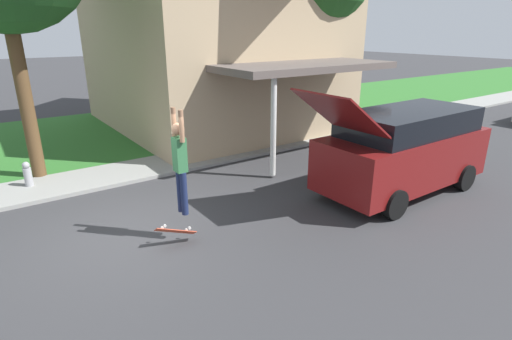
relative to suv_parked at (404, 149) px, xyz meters
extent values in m
plane|color=#333335|center=(-1.77, -6.59, -1.13)|extent=(120.00, 120.00, 0.00)
cube|color=#2D6B28|center=(-9.77, -0.59, -1.09)|extent=(10.00, 80.00, 0.08)
cube|color=gray|center=(-5.37, -0.59, -1.08)|extent=(1.80, 80.00, 0.10)
cube|color=tan|center=(-9.62, -0.07, 2.09)|extent=(9.51, 8.03, 6.27)
cube|color=#5B514C|center=(-3.76, -0.07, 1.75)|extent=(2.60, 5.62, 0.20)
cylinder|color=silver|center=(-2.66, -2.08, 0.30)|extent=(0.16, 0.16, 2.70)
cylinder|color=brown|center=(-6.37, -7.45, 1.31)|extent=(0.36, 0.36, 4.72)
cylinder|color=brown|center=(-6.33, 2.44, 1.30)|extent=(0.36, 0.36, 4.69)
cube|color=maroon|center=(0.00, -0.01, -0.21)|extent=(1.90, 4.65, 1.23)
cube|color=black|center=(0.00, 0.11, 0.69)|extent=(1.75, 3.63, 0.58)
cylinder|color=black|center=(-0.91, 1.43, -0.79)|extent=(0.24, 0.68, 0.68)
cylinder|color=black|center=(0.91, 1.43, -0.79)|extent=(0.24, 0.68, 0.68)
cylinder|color=black|center=(-0.91, -1.45, -0.79)|extent=(0.24, 0.68, 0.68)
cylinder|color=black|center=(0.91, -1.45, -0.79)|extent=(0.24, 0.68, 0.68)
cube|color=maroon|center=(0.00, -2.39, 1.18)|extent=(1.67, 1.36, 0.97)
cylinder|color=#192347|center=(-1.01, -5.62, -0.13)|extent=(0.13, 0.13, 0.86)
cylinder|color=#192347|center=(-0.84, -5.62, -0.13)|extent=(0.13, 0.13, 0.86)
cube|color=#337042|center=(-0.93, -5.62, 0.63)|extent=(0.25, 0.20, 0.66)
sphere|color=#9E7051|center=(-0.93, -5.62, 1.12)|extent=(0.24, 0.24, 0.24)
cylinder|color=#9E7051|center=(-1.09, -5.62, 1.20)|extent=(0.09, 0.09, 0.59)
cylinder|color=#9E7051|center=(-0.77, -5.62, 1.20)|extent=(0.09, 0.09, 0.59)
cube|color=#B73D23|center=(-0.79, -5.87, -0.84)|extent=(0.34, 0.74, 0.36)
cylinder|color=silver|center=(-0.70, -5.62, -0.80)|extent=(0.03, 0.06, 0.06)
cylinder|color=silver|center=(-0.85, -5.62, -0.91)|extent=(0.03, 0.06, 0.06)
cylinder|color=silver|center=(-0.80, -6.07, -0.66)|extent=(0.03, 0.06, 0.06)
cylinder|color=silver|center=(-0.95, -6.07, -0.77)|extent=(0.03, 0.06, 0.06)
cylinder|color=#99999E|center=(-5.64, -7.79, -0.78)|extent=(0.20, 0.20, 0.48)
sphere|color=#99999E|center=(-5.64, -7.79, -0.47)|extent=(0.18, 0.18, 0.18)
camera|label=1|loc=(5.69, -8.56, 2.84)|focal=28.00mm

